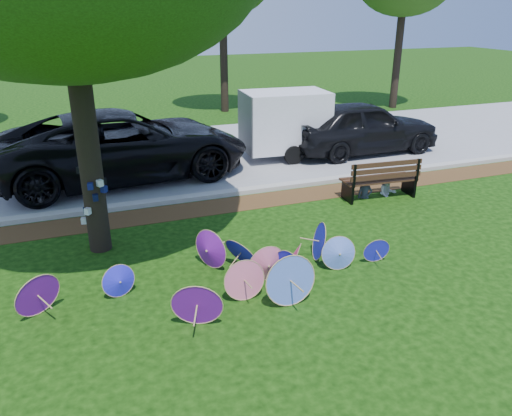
{
  "coord_description": "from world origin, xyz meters",
  "views": [
    {
      "loc": [
        -2.75,
        -6.75,
        4.69
      ],
      "look_at": [
        0.5,
        2.0,
        0.9
      ],
      "focal_mm": 35.0,
      "sensor_mm": 36.0,
      "label": 1
    }
  ],
  "objects": [
    {
      "name": "dark_pickup",
      "position": [
        6.46,
        7.63,
        0.89
      ],
      "size": [
        5.25,
        2.17,
        1.78
      ],
      "primitive_type": "imported",
      "rotation": [
        0.0,
        0.0,
        1.58
      ],
      "color": "black",
      "rests_on": "ground"
    },
    {
      "name": "curb",
      "position": [
        0.0,
        5.2,
        0.06
      ],
      "size": [
        90.0,
        0.3,
        0.12
      ],
      "primitive_type": "cube",
      "color": "#B7B5AD",
      "rests_on": "ground"
    },
    {
      "name": "cargo_trailer",
      "position": [
        3.75,
        8.01,
        1.23
      ],
      "size": [
        2.77,
        1.87,
        2.46
      ],
      "primitive_type": "cube",
      "rotation": [
        0.0,
        0.0,
        -0.07
      ],
      "color": "white",
      "rests_on": "ground"
    },
    {
      "name": "parasol_pile",
      "position": [
        -0.24,
        0.62,
        0.38
      ],
      "size": [
        6.83,
        2.38,
        0.92
      ],
      "color": "#5776E0",
      "rests_on": "ground"
    },
    {
      "name": "person_left",
      "position": [
        4.2,
        3.76,
        0.53
      ],
      "size": [
        0.45,
        0.37,
        1.06
      ],
      "primitive_type": "imported",
      "rotation": [
        0.0,
        0.0,
        -0.34
      ],
      "color": "#3D4254",
      "rests_on": "ground"
    },
    {
      "name": "black_van",
      "position": [
        -1.44,
        7.64,
        0.99
      ],
      "size": [
        7.38,
        3.91,
        1.97
      ],
      "primitive_type": "imported",
      "rotation": [
        0.0,
        0.0,
        1.66
      ],
      "color": "black",
      "rests_on": "ground"
    },
    {
      "name": "park_bench",
      "position": [
        4.55,
        3.71,
        0.52
      ],
      "size": [
        2.06,
        0.91,
        1.05
      ],
      "primitive_type": null,
      "rotation": [
        0.0,
        0.0,
        -0.07
      ],
      "color": "black",
      "rests_on": "ground"
    },
    {
      "name": "ground",
      "position": [
        0.0,
        0.0,
        0.0
      ],
      "size": [
        90.0,
        90.0,
        0.0
      ],
      "primitive_type": "plane",
      "color": "black",
      "rests_on": "ground"
    },
    {
      "name": "person_right",
      "position": [
        4.9,
        3.76,
        0.51
      ],
      "size": [
        0.56,
        0.47,
        1.02
      ],
      "primitive_type": "imported",
      "rotation": [
        0.0,
        0.0,
        -0.17
      ],
      "color": "silver",
      "rests_on": "ground"
    },
    {
      "name": "mulch_strip",
      "position": [
        0.0,
        4.5,
        0.01
      ],
      "size": [
        90.0,
        1.0,
        0.01
      ],
      "primitive_type": "cube",
      "color": "#472D16",
      "rests_on": "ground"
    },
    {
      "name": "street",
      "position": [
        0.0,
        9.35,
        0.01
      ],
      "size": [
        90.0,
        8.0,
        0.01
      ],
      "primitive_type": "cube",
      "color": "gray",
      "rests_on": "ground"
    }
  ]
}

